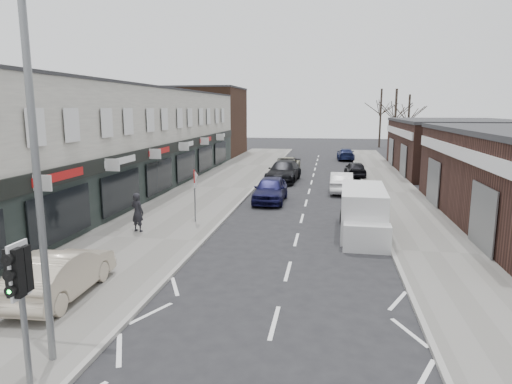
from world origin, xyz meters
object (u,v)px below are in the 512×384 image
at_px(street_lamp, 43,161).
at_px(parked_car_left_c, 287,165).
at_px(warning_sign, 195,180).
at_px(parked_car_left_a, 270,189).
at_px(sedan_on_pavement, 61,273).
at_px(parked_car_left_b, 284,171).
at_px(parked_car_right_a, 342,182).
at_px(parked_car_right_c, 346,154).
at_px(pedestrian, 137,212).
at_px(parked_car_right_b, 355,169).
at_px(traffic_light, 20,283).
at_px(white_van, 363,213).

height_order(street_lamp, parked_car_left_c, street_lamp).
relative_size(warning_sign, parked_car_left_a, 0.59).
distance_m(sedan_on_pavement, parked_car_left_b, 23.98).
xyz_separation_m(parked_car_right_a, parked_car_right_c, (0.90, 20.36, -0.05)).
relative_size(parked_car_left_b, parked_car_right_c, 1.24).
distance_m(warning_sign, parked_car_left_a, 6.82).
relative_size(pedestrian, parked_car_right_b, 0.46).
bearing_deg(pedestrian, parked_car_right_c, -87.92).
height_order(street_lamp, parked_car_right_b, street_lamp).
distance_m(warning_sign, parked_car_right_a, 12.53).
bearing_deg(warning_sign, traffic_light, -86.90).
bearing_deg(sedan_on_pavement, street_lamp, 118.85).
height_order(sedan_on_pavement, parked_car_right_b, sedan_on_pavement).
bearing_deg(parked_car_left_b, parked_car_left_c, 96.56).
bearing_deg(sedan_on_pavement, pedestrian, -86.21).
bearing_deg(parked_car_left_b, parked_car_right_b, 34.89).
xyz_separation_m(traffic_light, parked_car_right_c, (7.50, 44.40, -1.76)).
height_order(traffic_light, parked_car_right_a, traffic_light).
height_order(pedestrian, parked_car_right_b, pedestrian).
height_order(traffic_light, white_van, traffic_light).
bearing_deg(parked_car_right_a, street_lamp, 74.98).
distance_m(parked_car_left_b, parked_car_right_a, 5.98).
distance_m(parked_car_left_a, parked_car_left_b, 8.10).
xyz_separation_m(parked_car_right_b, parked_car_right_c, (-0.40, 12.92, -0.01)).
xyz_separation_m(street_lamp, parked_car_right_b, (8.03, 30.27, -3.96)).
bearing_deg(white_van, street_lamp, -119.76).
bearing_deg(parked_car_right_a, pedestrian, 53.72).
xyz_separation_m(traffic_light, white_van, (7.32, 13.35, -1.41)).
bearing_deg(traffic_light, white_van, 61.28).
relative_size(street_lamp, warning_sign, 2.96).
height_order(white_van, parked_car_left_b, white_van).
distance_m(parked_car_right_b, parked_car_right_c, 12.93).
xyz_separation_m(white_van, pedestrian, (-10.17, -1.55, 0.01)).
xyz_separation_m(parked_car_left_b, parked_car_left_c, (-0.24, 5.68, -0.15)).
xyz_separation_m(pedestrian, parked_car_left_c, (4.81, 21.97, -0.37)).
relative_size(pedestrian, parked_car_right_c, 0.40).
height_order(street_lamp, pedestrian, street_lamp).
xyz_separation_m(parked_car_left_a, parked_car_right_a, (4.40, 4.05, -0.08)).
relative_size(warning_sign, parked_car_right_a, 0.64).
distance_m(street_lamp, parked_car_right_a, 24.12).
height_order(street_lamp, warning_sign, street_lamp).
height_order(white_van, parked_car_right_b, white_van).
xyz_separation_m(traffic_light, parked_car_left_c, (1.96, 33.77, -1.76)).
bearing_deg(traffic_light, parked_car_right_a, 74.65).
bearing_deg(pedestrian, sedan_on_pavement, 115.61).
distance_m(street_lamp, sedan_on_pavement, 5.39).
bearing_deg(traffic_light, parked_car_right_c, 80.42).
bearing_deg(parked_car_right_b, parked_car_right_c, -92.19).
bearing_deg(parked_car_left_c, parked_car_right_c, 61.94).
bearing_deg(parked_car_right_c, pedestrian, 70.95).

